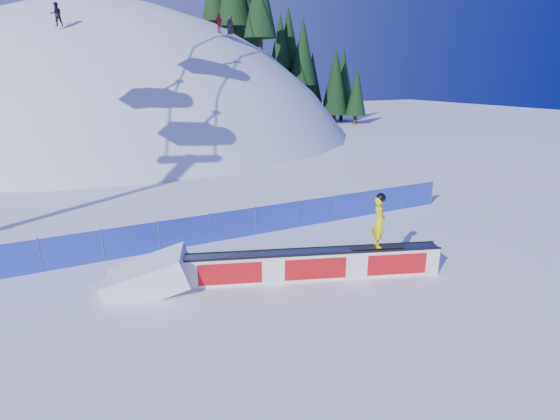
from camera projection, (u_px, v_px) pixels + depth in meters
name	position (u px, v px, depth m)	size (l,w,h in m)	color
ground	(284.00, 283.00, 14.18)	(160.00, 160.00, 0.00)	white
snow_hill	(130.00, 276.00, 55.22)	(64.00, 64.00, 64.00)	white
treeline	(286.00, 37.00, 55.15)	(19.63, 11.39, 20.96)	#342314
safety_fence	(233.00, 225.00, 17.82)	(22.05, 0.05, 1.30)	#2639C2
rail_box	(314.00, 265.00, 14.32)	(8.16, 3.40, 1.01)	white
snow_ramp	(150.00, 288.00, 13.81)	(2.53, 1.69, 0.95)	white
snowboarder	(379.00, 221.00, 14.16)	(1.77, 0.90, 1.85)	black
distant_skiers	(144.00, 9.00, 37.87)	(15.77, 8.83, 5.00)	black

